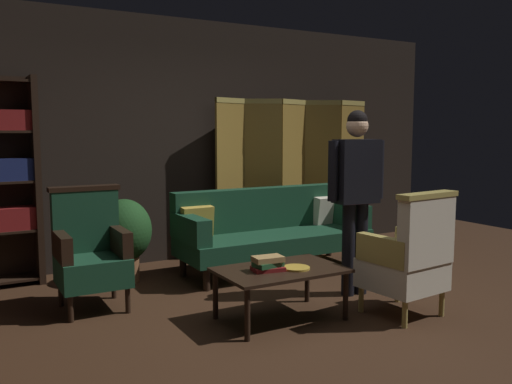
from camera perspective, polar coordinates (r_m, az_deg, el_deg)
ground_plane at (r=4.59m, az=5.03°, el=-12.88°), size 10.00×10.00×0.00m
back_wall at (r=6.50m, az=-7.19°, el=5.39°), size 7.20×0.10×2.80m
folding_screen at (r=6.83m, az=3.96°, el=2.00°), size 2.13×0.35×1.90m
velvet_couch at (r=5.95m, az=1.54°, el=-3.86°), size 2.12×0.78×0.88m
coffee_table at (r=4.40m, az=2.59°, el=-8.62°), size 1.00×0.64×0.42m
armchair_gilt_accent at (r=4.61m, az=15.77°, el=-6.67°), size 0.64×0.63×1.04m
armchair_wing_left at (r=4.87m, az=-17.01°, el=-6.01°), size 0.60×0.58×1.04m
standing_figure at (r=5.04m, az=10.46°, el=0.74°), size 0.59×0.25×1.70m
potted_plant at (r=5.60m, az=-13.67°, el=-4.34°), size 0.55×0.55×0.84m
book_red_leather at (r=4.32m, az=1.26°, el=-8.06°), size 0.27×0.20×0.03m
book_green_cloth at (r=4.31m, az=1.26°, el=-7.59°), size 0.23×0.17×0.04m
book_tan_leather at (r=4.30m, az=1.26°, el=-7.05°), size 0.25×0.17×0.04m
brass_tray at (r=4.39m, az=4.25°, el=-7.96°), size 0.22×0.22×0.02m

